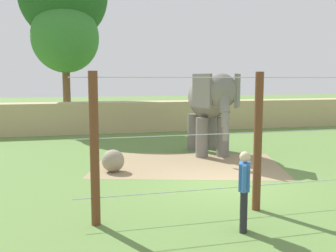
# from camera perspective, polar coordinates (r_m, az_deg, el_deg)

# --- Properties ---
(ground_plane) EXTENTS (120.00, 120.00, 0.00)m
(ground_plane) POSITION_cam_1_polar(r_m,az_deg,el_deg) (11.68, 8.25, -8.61)
(ground_plane) COLOR #5B7F3D
(dirt_patch) EXTENTS (7.63, 6.09, 0.01)m
(dirt_patch) POSITION_cam_1_polar(r_m,az_deg,el_deg) (14.22, 2.87, -5.72)
(dirt_patch) COLOR #937F5B
(dirt_patch) RESTS_ON ground
(embankment_wall) EXTENTS (36.00, 1.80, 1.77)m
(embankment_wall) POSITION_cam_1_polar(r_m,az_deg,el_deg) (23.49, -3.73, 1.47)
(embankment_wall) COLOR tan
(embankment_wall) RESTS_ON ground
(elephant) EXTENTS (2.03, 4.51, 3.35)m
(elephant) POSITION_cam_1_polar(r_m,az_deg,el_deg) (15.92, 6.22, 3.66)
(elephant) COLOR slate
(elephant) RESTS_ON ground
(enrichment_ball) EXTENTS (0.76, 0.76, 0.76)m
(enrichment_ball) POSITION_cam_1_polar(r_m,az_deg,el_deg) (13.19, -8.12, -5.11)
(enrichment_ball) COLOR gray
(enrichment_ball) RESTS_ON ground
(cable_fence) EXTENTS (8.79, 0.20, 3.29)m
(cable_fence) POSITION_cam_1_polar(r_m,az_deg,el_deg) (9.35, 13.53, -2.28)
(cable_fence) COLOR brown
(cable_fence) RESTS_ON ground
(zookeeper) EXTENTS (0.36, 0.58, 1.67)m
(zookeeper) POSITION_cam_1_polar(r_m,az_deg,el_deg) (8.08, 11.20, -8.91)
(zookeeper) COLOR #232328
(zookeeper) RESTS_ON ground
(tree_left_of_centre) EXTENTS (4.16, 4.16, 7.88)m
(tree_left_of_centre) POSITION_cam_1_polar(r_m,az_deg,el_deg) (25.43, -14.95, 12.45)
(tree_left_of_centre) COLOR brown
(tree_left_of_centre) RESTS_ON ground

